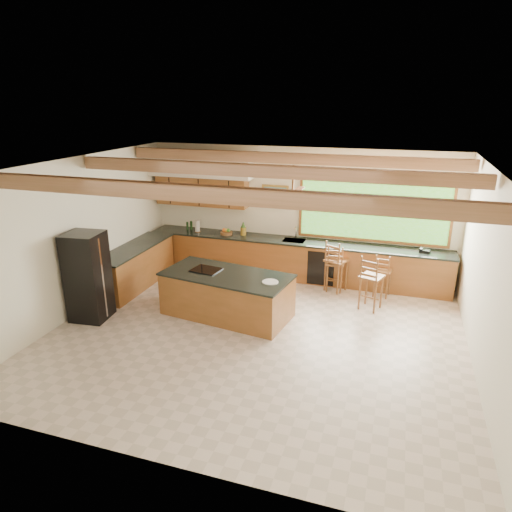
% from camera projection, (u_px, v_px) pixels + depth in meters
% --- Properties ---
extents(ground, '(7.20, 7.20, 0.00)m').
position_uv_depth(ground, '(255.00, 335.00, 8.20)').
color(ground, beige).
rests_on(ground, ground).
extents(room_shell, '(7.27, 6.54, 3.02)m').
position_uv_depth(room_shell, '(258.00, 206.00, 8.11)').
color(room_shell, silver).
rests_on(room_shell, ground).
extents(counter_run, '(7.12, 3.10, 1.25)m').
position_uv_depth(counter_run, '(255.00, 261.00, 10.56)').
color(counter_run, brown).
rests_on(counter_run, ground).
extents(island, '(2.59, 1.50, 0.87)m').
position_uv_depth(island, '(227.00, 294.00, 8.83)').
color(island, brown).
rests_on(island, ground).
extents(refrigerator, '(0.73, 0.71, 1.70)m').
position_uv_depth(refrigerator, '(88.00, 277.00, 8.57)').
color(refrigerator, black).
rests_on(refrigerator, ground).
extents(bar_stool_a, '(0.55, 0.55, 1.16)m').
position_uv_depth(bar_stool_a, '(336.00, 262.00, 9.82)').
color(bar_stool_a, brown).
rests_on(bar_stool_a, ground).
extents(bar_stool_b, '(0.39, 0.39, 0.95)m').
position_uv_depth(bar_stool_b, '(383.00, 272.00, 9.59)').
color(bar_stool_b, brown).
rests_on(bar_stool_b, ground).
extents(bar_stool_c, '(0.39, 0.39, 1.06)m').
position_uv_depth(bar_stool_c, '(335.00, 264.00, 9.85)').
color(bar_stool_c, brown).
rests_on(bar_stool_c, ground).
extents(bar_stool_d, '(0.52, 0.52, 1.14)m').
position_uv_depth(bar_stool_d, '(372.00, 278.00, 8.95)').
color(bar_stool_d, brown).
rests_on(bar_stool_d, ground).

